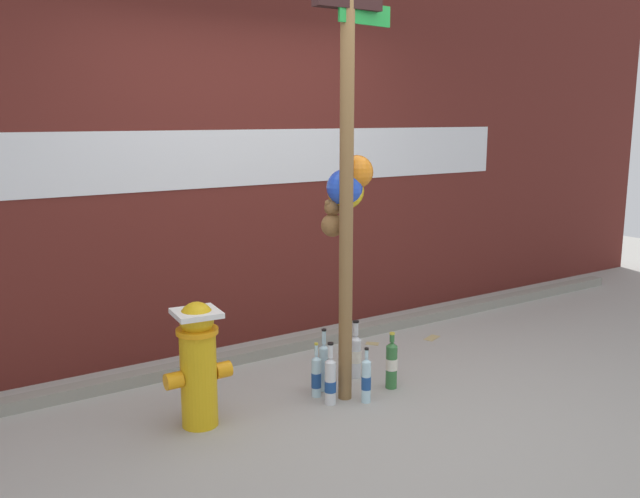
% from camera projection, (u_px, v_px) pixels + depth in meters
% --- Properties ---
extents(ground_plane, '(14.00, 14.00, 0.00)m').
position_uv_depth(ground_plane, '(367.00, 413.00, 4.12)').
color(ground_plane, '#9E9B93').
extents(building_wall, '(10.00, 0.21, 3.38)m').
position_uv_depth(building_wall, '(236.00, 126.00, 5.17)').
color(building_wall, '#561E19').
rests_on(building_wall, ground_plane).
extents(curb_strip, '(8.00, 0.12, 0.08)m').
position_uv_depth(curb_strip, '(269.00, 350.00, 5.10)').
color(curb_strip, gray).
rests_on(curb_strip, ground_plane).
extents(memorial_post, '(0.55, 0.28, 2.72)m').
position_uv_depth(memorial_post, '(347.00, 151.00, 4.11)').
color(memorial_post, olive).
rests_on(memorial_post, ground_plane).
extents(fire_hydrant, '(0.40, 0.27, 0.74)m').
position_uv_depth(fire_hydrant, '(198.00, 361.00, 3.89)').
color(fire_hydrant, gold).
rests_on(fire_hydrant, ground_plane).
extents(bottle_0, '(0.08, 0.08, 0.38)m').
position_uv_depth(bottle_0, '(392.00, 364.00, 4.47)').
color(bottle_0, '#337038').
rests_on(bottle_0, ground_plane).
extents(bottle_1, '(0.07, 0.07, 0.42)m').
position_uv_depth(bottle_1, '(324.00, 366.00, 4.43)').
color(bottle_1, '#B2DBEA').
rests_on(bottle_1, ground_plane).
extents(bottle_2, '(0.07, 0.07, 0.40)m').
position_uv_depth(bottle_2, '(330.00, 380.00, 4.22)').
color(bottle_2, silver).
rests_on(bottle_2, ground_plane).
extents(bottle_3, '(0.08, 0.08, 0.40)m').
position_uv_depth(bottle_3, '(355.00, 354.00, 4.66)').
color(bottle_3, silver).
rests_on(bottle_3, ground_plane).
extents(bottle_4, '(0.06, 0.06, 0.36)m').
position_uv_depth(bottle_4, '(366.00, 380.00, 4.25)').
color(bottle_4, '#B2DBEA').
rests_on(bottle_4, ground_plane).
extents(bottle_5, '(0.06, 0.06, 0.36)m').
position_uv_depth(bottle_5, '(316.00, 376.00, 4.34)').
color(bottle_5, '#B2DBEA').
rests_on(bottle_5, ground_plane).
extents(litter_0, '(0.17, 0.13, 0.01)m').
position_uv_depth(litter_0, '(432.00, 338.00, 5.51)').
color(litter_0, tan).
rests_on(litter_0, ground_plane).
extents(litter_1, '(0.08, 0.06, 0.01)m').
position_uv_depth(litter_1, '(347.00, 368.00, 4.84)').
color(litter_1, '#8C99B2').
rests_on(litter_1, ground_plane).
extents(litter_2, '(0.12, 0.12, 0.01)m').
position_uv_depth(litter_2, '(372.00, 343.00, 5.37)').
color(litter_2, tan).
rests_on(litter_2, ground_plane).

